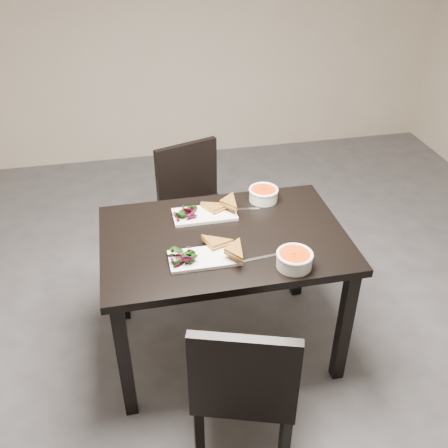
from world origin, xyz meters
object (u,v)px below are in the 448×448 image
table (224,252)px  soup_bowl_near (294,259)px  plate_far (205,214)px  plate_near (204,258)px  soup_bowl_far (263,194)px  chair_far (196,202)px  chair_near (245,381)px

table → soup_bowl_near: bearing=-49.0°
plate_far → soup_bowl_near: bearing=-57.1°
plate_near → soup_bowl_near: size_ratio=1.94×
plate_far → soup_bowl_far: soup_bowl_far is taller
table → soup_bowl_near: 0.42m
plate_near → plate_far: (0.07, 0.37, 0.00)m
plate_far → plate_near: bearing=-100.1°
soup_bowl_far → plate_near: bearing=-131.7°
plate_far → chair_far: bearing=86.2°
plate_near → plate_far: bearing=79.9°
chair_far → plate_near: size_ratio=2.62×
table → soup_bowl_near: (0.26, -0.30, 0.14)m
chair_far → soup_bowl_near: 1.15m
table → chair_near: size_ratio=1.41×
plate_near → plate_far: size_ratio=1.00×
plate_far → soup_bowl_far: size_ratio=2.02×
table → chair_far: bearing=91.7°
chair_near → soup_bowl_far: 1.06m
table → plate_far: (-0.06, 0.20, 0.11)m
soup_bowl_near → plate_near: bearing=161.2°
plate_far → table: bearing=-72.7°
plate_near → plate_far: same height
plate_near → soup_bowl_near: bearing=-18.8°
chair_near → chair_far: 1.44m
table → soup_bowl_far: size_ratio=7.44×
chair_far → plate_far: (-0.04, -0.58, 0.27)m
table → soup_bowl_far: (0.28, 0.29, 0.14)m
chair_far → plate_far: chair_far is taller
chair_near → plate_far: size_ratio=2.61×
soup_bowl_near → soup_bowl_far: (0.02, 0.59, -0.00)m
chair_near → soup_bowl_near: size_ratio=5.09×
chair_far → soup_bowl_far: chair_far is taller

